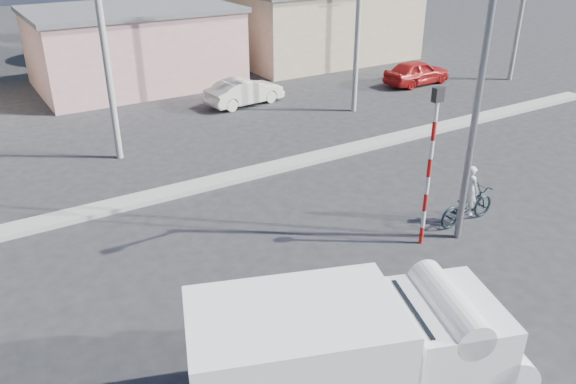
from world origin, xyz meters
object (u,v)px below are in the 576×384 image
cyclist (468,199)px  bicycle (467,206)px  car_cream (245,92)px  traffic_pole (431,155)px  streetlight (479,60)px  car_red (417,72)px  truck (358,352)px

cyclist → bicycle: bearing=-0.0°
cyclist → car_cream: cyclist is taller
cyclist → traffic_pole: (-1.95, -0.19, 1.85)m
bicycle → car_cream: size_ratio=0.54×
traffic_pole → streetlight: streetlight is taller
car_red → traffic_pole: (-11.62, -12.50, 1.93)m
car_red → streetlight: (-10.68, -12.80, 4.30)m
traffic_pole → truck: bearing=-144.5°
bicycle → streetlight: 4.56m
bicycle → traffic_pole: size_ratio=0.48×
truck → car_red: size_ratio=1.57×
cyclist → car_red: cyclist is taller
streetlight → car_cream: bearing=85.9°
car_cream → traffic_pole: (-1.97, -14.07, 1.96)m
truck → car_red: 23.31m
traffic_pole → car_cream: bearing=82.0°
truck → cyclist: bearing=48.0°
cyclist → car_cream: size_ratio=0.39×
truck → streetlight: bearing=48.4°
bicycle → streetlight: streetlight is taller
car_red → cyclist: bearing=139.7°
car_cream → car_red: bearing=-106.4°
traffic_pole → cyclist: bearing=5.7°
car_red → streetlight: streetlight is taller
car_cream → streetlight: 15.04m
traffic_pole → streetlight: size_ratio=0.48×
truck → bicycle: (7.10, 3.87, -0.78)m
truck → streetlight: streetlight is taller
car_cream → traffic_pole: traffic_pole is taller
truck → car_red: bearing=63.4°
truck → car_red: (16.77, 16.17, -0.66)m
cyclist → streetlight: (-1.01, -0.49, 4.22)m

